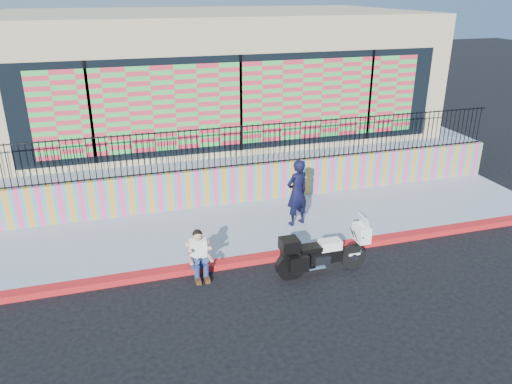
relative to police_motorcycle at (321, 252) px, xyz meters
name	(u,v)px	position (x,y,z in m)	size (l,w,h in m)	color
ground	(287,257)	(-0.47, 0.90, -0.55)	(90.00, 90.00, 0.00)	black
red_curb	(287,254)	(-0.47, 0.90, -0.48)	(16.00, 0.30, 0.15)	#A60B26
sidewalk	(266,225)	(-0.47, 2.55, -0.48)	(16.00, 3.00, 0.15)	#919AAF
mural_wall	(249,183)	(-0.47, 4.15, 0.15)	(16.00, 0.20, 1.10)	#F4407D
metal_fence	(249,145)	(-0.47, 4.15, 1.30)	(15.80, 0.04, 1.20)	black
elevated_platform	(213,138)	(-0.47, 9.25, 0.07)	(16.00, 10.00, 1.25)	#919AAF
storefront_building	(212,70)	(-0.47, 9.03, 2.70)	(14.00, 8.06, 4.00)	tan
police_motorcycle	(321,252)	(0.00, 0.00, 0.00)	(2.12, 0.70, 1.32)	black
police_officer	(297,193)	(0.28, 2.27, 0.50)	(0.65, 0.43, 1.80)	black
seated_man	(200,258)	(-2.62, 0.67, -0.10)	(0.54, 0.71, 1.06)	navy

